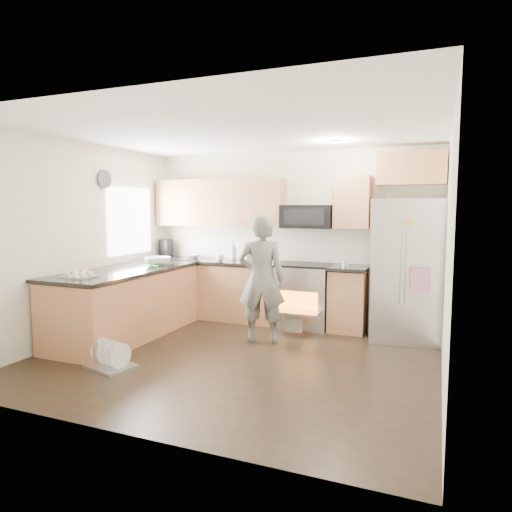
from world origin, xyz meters
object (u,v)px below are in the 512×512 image
at_px(refrigerator, 405,270).
at_px(person, 261,279).
at_px(dish_rack, 111,360).
at_px(stove_range, 305,281).

distance_m(refrigerator, person, 1.90).
bearing_deg(dish_rack, refrigerator, 38.97).
xyz_separation_m(stove_range, person, (-0.29, -1.01, 0.15)).
relative_size(stove_range, refrigerator, 0.96).
bearing_deg(dish_rack, stove_range, 59.73).
bearing_deg(person, dish_rack, 34.56).
bearing_deg(stove_range, dish_rack, -120.27).
height_order(stove_range, refrigerator, refrigerator).
relative_size(stove_range, person, 1.08).
xyz_separation_m(refrigerator, dish_rack, (-2.90, -2.34, -0.85)).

